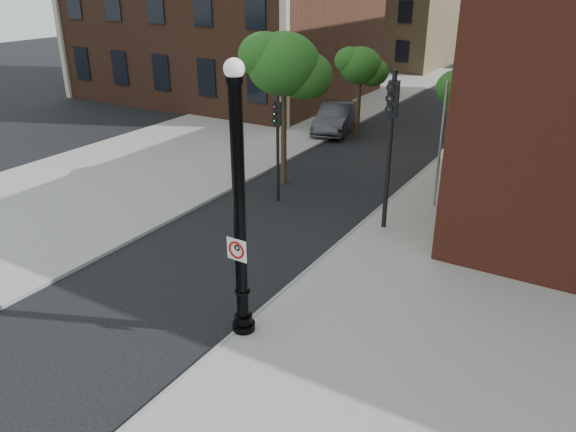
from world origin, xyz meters
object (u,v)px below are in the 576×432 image
Objects in this scene: traffic_signal_left at (277,131)px; traffic_signal_right at (391,126)px; no_parking_sign at (237,250)px; lamppost at (240,220)px; parked_car at (337,117)px.

traffic_signal_right is at bearing -24.07° from traffic_signal_left.
no_parking_sign is at bearing -106.26° from traffic_signal_right.
lamppost is 0.70m from no_parking_sign.
lamppost is 1.62× the size of traffic_signal_left.
traffic_signal_left reaches higher than parked_car.
traffic_signal_left is at bearing 116.45° from lamppost.
lamppost is 7.59m from traffic_signal_right.
parked_car is at bearing 111.40° from no_parking_sign.
no_parking_sign is 0.10× the size of traffic_signal_right.
lamppost is 1.22× the size of traffic_signal_right.
parked_car is at bearing 109.78° from lamppost.
parked_car is (-6.65, 18.64, -1.61)m from no_parking_sign.
traffic_signal_right reaches higher than no_parking_sign.
parked_car is 1.18× the size of traffic_signal_left.
no_parking_sign is at bearing -87.70° from lamppost.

